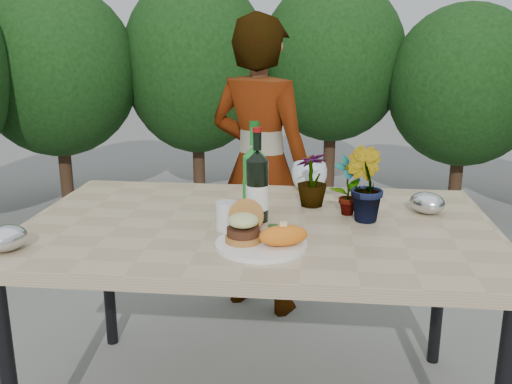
# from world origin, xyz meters

# --- Properties ---
(patio_table) EXTENTS (1.60, 1.00, 0.75)m
(patio_table) POSITION_xyz_m (0.00, 0.00, 0.69)
(patio_table) COLOR tan
(patio_table) RESTS_ON ground
(shrub_hedge) EXTENTS (7.00, 5.04, 1.96)m
(shrub_hedge) POSITION_xyz_m (0.07, 1.38, 1.10)
(shrub_hedge) COLOR #382316
(shrub_hedge) RESTS_ON ground
(dinner_plate) EXTENTS (0.28, 0.28, 0.01)m
(dinner_plate) POSITION_xyz_m (0.03, -0.23, 0.76)
(dinner_plate) COLOR white
(dinner_plate) RESTS_ON patio_table
(burger_stack) EXTENTS (0.11, 0.16, 0.11)m
(burger_stack) POSITION_xyz_m (-0.02, -0.21, 0.81)
(burger_stack) COLOR #B7722D
(burger_stack) RESTS_ON dinner_plate
(sweet_potato) EXTENTS (0.17, 0.12, 0.06)m
(sweet_potato) POSITION_xyz_m (0.10, -0.25, 0.80)
(sweet_potato) COLOR orange
(sweet_potato) RESTS_ON dinner_plate
(grilled_veg) EXTENTS (0.08, 0.05, 0.03)m
(grilled_veg) POSITION_xyz_m (0.05, -0.14, 0.78)
(grilled_veg) COLOR olive
(grilled_veg) RESTS_ON dinner_plate
(wine_bottle) EXTENTS (0.08, 0.08, 0.33)m
(wine_bottle) POSITION_xyz_m (-0.01, 0.02, 0.87)
(wine_bottle) COLOR black
(wine_bottle) RESTS_ON patio_table
(sparkling_water) EXTENTS (0.08, 0.08, 0.34)m
(sparkling_water) POSITION_xyz_m (-0.02, 0.07, 0.87)
(sparkling_water) COLOR #198A27
(sparkling_water) RESTS_ON patio_table
(plastic_cup) EXTENTS (0.07, 0.07, 0.09)m
(plastic_cup) POSITION_xyz_m (-0.10, -0.09, 0.80)
(plastic_cup) COLOR silver
(plastic_cup) RESTS_ON patio_table
(seedling_left) EXTENTS (0.14, 0.13, 0.21)m
(seedling_left) POSITION_xyz_m (0.30, 0.12, 0.86)
(seedling_left) COLOR #305F20
(seedling_left) RESTS_ON patio_table
(seedling_mid) EXTENTS (0.18, 0.18, 0.25)m
(seedling_mid) POSITION_xyz_m (0.36, 0.07, 0.88)
(seedling_mid) COLOR #205B1F
(seedling_mid) RESTS_ON patio_table
(seedling_right) EXTENTS (0.16, 0.16, 0.21)m
(seedling_right) POSITION_xyz_m (0.18, 0.22, 0.85)
(seedling_right) COLOR #24581E
(seedling_right) RESTS_ON patio_table
(blue_bowl) EXTENTS (0.18, 0.18, 0.11)m
(blue_bowl) POSITION_xyz_m (0.16, 0.44, 0.81)
(blue_bowl) COLOR white
(blue_bowl) RESTS_ON patio_table
(foil_packet_left) EXTENTS (0.16, 0.17, 0.08)m
(foil_packet_left) POSITION_xyz_m (-0.72, -0.34, 0.79)
(foil_packet_left) COLOR silver
(foil_packet_left) RESTS_ON patio_table
(foil_packet_right) EXTENTS (0.17, 0.17, 0.08)m
(foil_packet_right) POSITION_xyz_m (0.59, 0.17, 0.79)
(foil_packet_right) COLOR silver
(foil_packet_right) RESTS_ON patio_table
(person) EXTENTS (0.63, 0.54, 1.47)m
(person) POSITION_xyz_m (-0.08, 0.88, 0.74)
(person) COLOR #8E6647
(person) RESTS_ON ground
(terracotta_pot) EXTENTS (0.17, 0.17, 0.14)m
(terracotta_pot) POSITION_xyz_m (-1.44, 1.84, 0.07)
(terracotta_pot) COLOR #B9542F
(terracotta_pot) RESTS_ON ground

